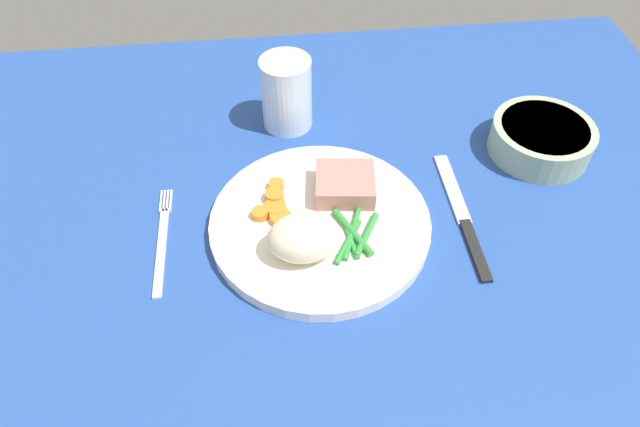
{
  "coord_description": "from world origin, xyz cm",
  "views": [
    {
      "loc": [
        -1.2,
        -42.27,
        53.62
      ],
      "look_at": [
        3.74,
        1.59,
        4.6
      ],
      "focal_mm": 32.02,
      "sensor_mm": 36.0,
      "label": 1
    }
  ],
  "objects_px": {
    "salad_bowl": "(542,137)",
    "knife": "(463,217)",
    "water_glass": "(287,98)",
    "fork": "(162,242)",
    "meat_portion": "(345,184)",
    "dinner_plate": "(320,224)"
  },
  "relations": [
    {
      "from": "dinner_plate",
      "to": "fork",
      "type": "xyz_separation_m",
      "value": [
        -0.18,
        -0.0,
        -0.01
      ]
    },
    {
      "from": "knife",
      "to": "salad_bowl",
      "type": "height_order",
      "value": "salad_bowl"
    },
    {
      "from": "knife",
      "to": "dinner_plate",
      "type": "bearing_deg",
      "value": 179.74
    },
    {
      "from": "meat_portion",
      "to": "water_glass",
      "type": "distance_m",
      "value": 0.17
    },
    {
      "from": "meat_portion",
      "to": "fork",
      "type": "distance_m",
      "value": 0.23
    },
    {
      "from": "dinner_plate",
      "to": "water_glass",
      "type": "bearing_deg",
      "value": 96.56
    },
    {
      "from": "knife",
      "to": "water_glass",
      "type": "xyz_separation_m",
      "value": [
        -0.2,
        0.2,
        0.04
      ]
    },
    {
      "from": "knife",
      "to": "water_glass",
      "type": "bearing_deg",
      "value": 134.57
    },
    {
      "from": "meat_portion",
      "to": "salad_bowl",
      "type": "distance_m",
      "value": 0.28
    },
    {
      "from": "knife",
      "to": "salad_bowl",
      "type": "xyz_separation_m",
      "value": [
        0.13,
        0.11,
        0.02
      ]
    },
    {
      "from": "fork",
      "to": "knife",
      "type": "height_order",
      "value": "knife"
    },
    {
      "from": "dinner_plate",
      "to": "salad_bowl",
      "type": "xyz_separation_m",
      "value": [
        0.31,
        0.1,
        0.02
      ]
    },
    {
      "from": "salad_bowl",
      "to": "meat_portion",
      "type": "bearing_deg",
      "value": -167.01
    },
    {
      "from": "dinner_plate",
      "to": "water_glass",
      "type": "height_order",
      "value": "water_glass"
    },
    {
      "from": "fork",
      "to": "salad_bowl",
      "type": "relative_size",
      "value": 1.25
    },
    {
      "from": "dinner_plate",
      "to": "knife",
      "type": "height_order",
      "value": "dinner_plate"
    },
    {
      "from": "water_glass",
      "to": "salad_bowl",
      "type": "relative_size",
      "value": 0.76
    },
    {
      "from": "salad_bowl",
      "to": "knife",
      "type": "bearing_deg",
      "value": -141.44
    },
    {
      "from": "fork",
      "to": "knife",
      "type": "relative_size",
      "value": 0.81
    },
    {
      "from": "fork",
      "to": "knife",
      "type": "distance_m",
      "value": 0.36
    },
    {
      "from": "meat_portion",
      "to": "water_glass",
      "type": "xyz_separation_m",
      "value": [
        -0.06,
        0.16,
        0.01
      ]
    },
    {
      "from": "knife",
      "to": "salad_bowl",
      "type": "distance_m",
      "value": 0.17
    }
  ]
}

